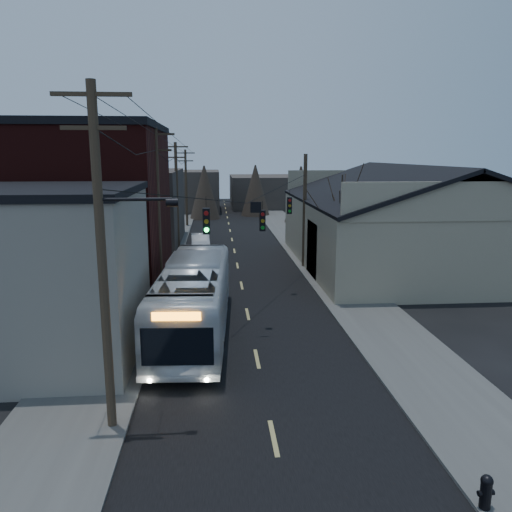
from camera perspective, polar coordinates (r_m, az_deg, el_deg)
The scene contains 15 objects.
ground at distance 14.50m, azimuth 3.03°, elevation -24.24°, with size 160.00×160.00×0.00m, color black.
road_surface at distance 42.53m, azimuth -2.38°, elevation 0.08°, with size 9.00×110.00×0.02m, color black.
sidewalk_left at distance 42.76m, azimuth -11.12°, elevation -0.00°, with size 4.00×110.00×0.12m, color #474744.
sidewalk_right at distance 43.27m, azimuth 6.25°, elevation 0.28°, with size 4.00×110.00×0.12m, color #474744.
building_clapboard at distance 22.47m, azimuth -23.66°, elevation -2.23°, with size 8.00×8.00×7.00m, color gray.
building_brick at distance 32.91m, azimuth -19.44°, elevation 4.85°, with size 10.00×12.00×10.00m, color #330C0B.
building_left_far at distance 48.54m, azimuth -14.05°, elevation 5.34°, with size 9.00×14.00×7.00m, color #39322D.
warehouse at distance 39.89m, azimuth 16.92°, elevation 2.74°, with size 16.16×20.60×7.73m.
building_far_left at distance 76.96m, azimuth -8.00°, elevation 7.38°, with size 10.00×12.00×6.00m, color #39322D.
building_far_right at distance 82.32m, azimuth 1.34°, elevation 7.41°, with size 12.00×14.00×5.00m, color #39322D.
bare_tree at distance 33.04m, azimuth 9.65°, elevation 2.92°, with size 0.40×0.40×7.20m, color black.
utility_lines at distance 35.99m, azimuth -7.04°, elevation 5.87°, with size 11.24×45.28×10.50m.
bus at distance 23.97m, azimuth -7.10°, elevation -4.79°, with size 2.97×12.67×3.53m, color silver.
parked_car at distance 44.77m, azimuth -6.36°, elevation 1.56°, with size 1.58×4.53×1.49m, color #B9BDC1.
fire_hydrant at distance 14.29m, azimuth 24.80°, elevation -23.15°, with size 0.41×0.30×0.87m.
Camera 1 is at (-1.66, -11.65, 8.48)m, focal length 35.00 mm.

